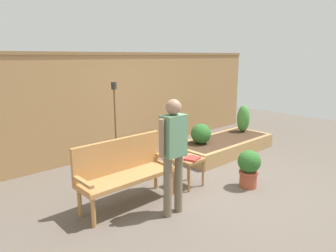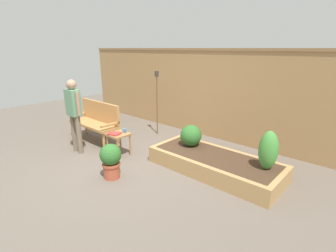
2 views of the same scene
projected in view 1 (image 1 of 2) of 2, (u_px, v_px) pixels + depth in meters
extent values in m
plane|color=#60564C|center=(215.00, 186.00, 5.05)|extent=(14.00, 14.00, 0.00)
cube|color=#A37A4C|center=(122.00, 104.00, 6.68)|extent=(8.40, 0.10, 2.10)
cube|color=olive|center=(121.00, 53.00, 6.44)|extent=(8.40, 0.14, 0.06)
cylinder|color=#B77F47|center=(156.00, 176.00, 4.92)|extent=(0.06, 0.06, 0.40)
cylinder|color=#B77F47|center=(171.00, 183.00, 4.66)|extent=(0.06, 0.06, 0.40)
cylinder|color=#B77F47|center=(80.00, 202.00, 4.05)|extent=(0.06, 0.06, 0.40)
cylinder|color=#B77F47|center=(93.00, 212.00, 3.79)|extent=(0.06, 0.06, 0.40)
cube|color=#B77F47|center=(128.00, 177.00, 4.30)|extent=(1.44, 0.48, 0.06)
cube|color=#B77F47|center=(119.00, 155.00, 4.39)|extent=(1.44, 0.06, 0.48)
cube|color=#B77F47|center=(82.00, 182.00, 3.82)|extent=(0.06, 0.48, 0.04)
cube|color=#B77F47|center=(165.00, 157.00, 4.73)|extent=(0.06, 0.48, 0.04)
cylinder|color=#9E7042|center=(188.00, 168.00, 5.23)|extent=(0.04, 0.04, 0.44)
cylinder|color=#9E7042|center=(203.00, 173.00, 5.00)|extent=(0.04, 0.04, 0.44)
cylinder|color=#9E7042|center=(174.00, 173.00, 5.01)|extent=(0.04, 0.04, 0.44)
cylinder|color=#9E7042|center=(189.00, 179.00, 4.78)|extent=(0.04, 0.04, 0.44)
cube|color=#9E7042|center=(189.00, 159.00, 4.95)|extent=(0.40, 0.40, 0.04)
cylinder|color=teal|center=(185.00, 153.00, 5.05)|extent=(0.07, 0.07, 0.08)
torus|color=teal|center=(187.00, 153.00, 5.08)|extent=(0.06, 0.01, 0.06)
cube|color=#B2332D|center=(192.00, 158.00, 4.87)|extent=(0.27, 0.25, 0.03)
cylinder|color=#A84C33|center=(248.00, 180.00, 4.99)|extent=(0.28, 0.28, 0.23)
cylinder|color=#A84C33|center=(249.00, 172.00, 4.96)|extent=(0.31, 0.31, 0.04)
sphere|color=#2D6628|center=(249.00, 162.00, 4.91)|extent=(0.37, 0.37, 0.37)
cube|color=#AD8451|center=(241.00, 150.00, 6.44)|extent=(2.40, 0.09, 0.30)
cube|color=#AD8451|center=(208.00, 142.00, 7.10)|extent=(2.40, 0.09, 0.30)
cube|color=#AD8451|center=(187.00, 157.00, 6.01)|extent=(0.09, 0.82, 0.30)
cube|color=#AD8451|center=(253.00, 137.00, 7.53)|extent=(0.09, 0.82, 0.30)
cube|color=#422D1E|center=(224.00, 146.00, 6.77)|extent=(2.22, 0.82, 0.30)
cylinder|color=brown|center=(201.00, 142.00, 6.39)|extent=(0.04, 0.04, 0.06)
sphere|color=#2D6628|center=(201.00, 134.00, 6.35)|extent=(0.42, 0.42, 0.42)
cylinder|color=brown|center=(243.00, 130.00, 7.40)|extent=(0.04, 0.04, 0.06)
ellipsoid|color=#428938|center=(243.00, 119.00, 7.33)|extent=(0.30, 0.30, 0.64)
cylinder|color=brown|center=(116.00, 129.00, 5.74)|extent=(0.03, 0.03, 1.49)
cylinder|color=#332D28|center=(114.00, 86.00, 5.55)|extent=(0.10, 0.10, 0.13)
cylinder|color=#70604C|center=(179.00, 183.00, 4.15)|extent=(0.11, 0.11, 0.82)
cylinder|color=#70604C|center=(168.00, 187.00, 4.01)|extent=(0.11, 0.11, 0.82)
cube|color=#5B8966|center=(173.00, 136.00, 3.93)|extent=(0.32, 0.20, 0.54)
cylinder|color=#9E755B|center=(184.00, 133.00, 4.06)|extent=(0.07, 0.07, 0.49)
cylinder|color=#9E755B|center=(162.00, 138.00, 3.80)|extent=(0.07, 0.07, 0.49)
sphere|color=#9E755B|center=(173.00, 107.00, 3.84)|extent=(0.20, 0.20, 0.20)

